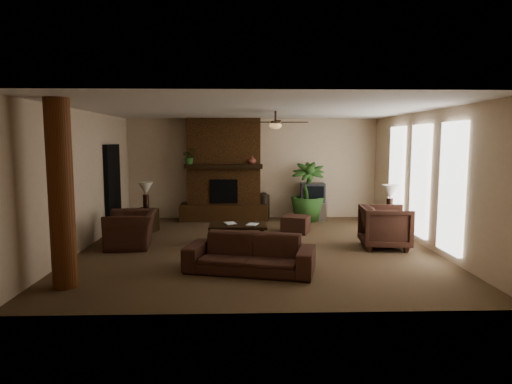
{
  "coord_description": "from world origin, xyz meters",
  "views": [
    {
      "loc": [
        -0.28,
        -8.83,
        2.18
      ],
      "look_at": [
        0.0,
        0.4,
        1.1
      ],
      "focal_mm": 30.6,
      "sensor_mm": 36.0,
      "label": 1
    }
  ],
  "objects_px": {
    "armchair_left": "(131,223)",
    "armchair_right": "(385,225)",
    "ottoman": "(296,224)",
    "lamp_right": "(390,194)",
    "lamp_left": "(146,190)",
    "coffee_table": "(238,227)",
    "floor_vase": "(264,204)",
    "side_table_right": "(389,225)",
    "side_table_left": "(145,220)",
    "log_column": "(61,195)",
    "sofa": "(250,247)",
    "tv_stand": "(311,211)",
    "floor_plant": "(307,204)"
  },
  "relations": [
    {
      "from": "floor_vase",
      "to": "log_column",
      "type": "bearing_deg",
      "value": -120.3
    },
    {
      "from": "sofa",
      "to": "side_table_left",
      "type": "bearing_deg",
      "value": 140.91
    },
    {
      "from": "coffee_table",
      "to": "tv_stand",
      "type": "relative_size",
      "value": 1.41
    },
    {
      "from": "armchair_left",
      "to": "side_table_right",
      "type": "height_order",
      "value": "armchair_left"
    },
    {
      "from": "side_table_left",
      "to": "lamp_right",
      "type": "distance_m",
      "value": 5.79
    },
    {
      "from": "armchair_left",
      "to": "tv_stand",
      "type": "xyz_separation_m",
      "value": [
        4.22,
        3.03,
        -0.24
      ]
    },
    {
      "from": "sofa",
      "to": "coffee_table",
      "type": "bearing_deg",
      "value": 110.6
    },
    {
      "from": "armchair_right",
      "to": "lamp_right",
      "type": "distance_m",
      "value": 1.17
    },
    {
      "from": "log_column",
      "to": "coffee_table",
      "type": "bearing_deg",
      "value": 46.02
    },
    {
      "from": "armchair_right",
      "to": "floor_vase",
      "type": "distance_m",
      "value": 4.04
    },
    {
      "from": "armchair_left",
      "to": "tv_stand",
      "type": "bearing_deg",
      "value": 120.0
    },
    {
      "from": "armchair_right",
      "to": "floor_plant",
      "type": "xyz_separation_m",
      "value": [
        -1.14,
        3.12,
        -0.03
      ]
    },
    {
      "from": "ottoman",
      "to": "lamp_right",
      "type": "distance_m",
      "value": 2.28
    },
    {
      "from": "armchair_right",
      "to": "side_table_right",
      "type": "distance_m",
      "value": 1.1
    },
    {
      "from": "tv_stand",
      "to": "floor_vase",
      "type": "bearing_deg",
      "value": -167.8
    },
    {
      "from": "coffee_table",
      "to": "ottoman",
      "type": "xyz_separation_m",
      "value": [
        1.37,
        1.16,
        -0.17
      ]
    },
    {
      "from": "tv_stand",
      "to": "floor_vase",
      "type": "height_order",
      "value": "floor_vase"
    },
    {
      "from": "lamp_left",
      "to": "lamp_right",
      "type": "xyz_separation_m",
      "value": [
        5.65,
        -0.86,
        0.0
      ]
    },
    {
      "from": "ottoman",
      "to": "side_table_left",
      "type": "relative_size",
      "value": 1.09
    },
    {
      "from": "sofa",
      "to": "lamp_right",
      "type": "bearing_deg",
      "value": 52.54
    },
    {
      "from": "coffee_table",
      "to": "lamp_right",
      "type": "relative_size",
      "value": 1.85
    },
    {
      "from": "log_column",
      "to": "ottoman",
      "type": "height_order",
      "value": "log_column"
    },
    {
      "from": "sofa",
      "to": "coffee_table",
      "type": "height_order",
      "value": "sofa"
    },
    {
      "from": "armchair_left",
      "to": "lamp_left",
      "type": "relative_size",
      "value": 1.71
    },
    {
      "from": "sofa",
      "to": "floor_vase",
      "type": "xyz_separation_m",
      "value": [
        0.46,
        4.86,
        0.01
      ]
    },
    {
      "from": "tv_stand",
      "to": "side_table_right",
      "type": "bearing_deg",
      "value": -46.18
    },
    {
      "from": "armchair_right",
      "to": "lamp_left",
      "type": "bearing_deg",
      "value": 76.49
    },
    {
      "from": "ottoman",
      "to": "side_table_right",
      "type": "distance_m",
      "value": 2.14
    },
    {
      "from": "sofa",
      "to": "coffee_table",
      "type": "xyz_separation_m",
      "value": [
        -0.22,
        1.97,
        -0.04
      ]
    },
    {
      "from": "log_column",
      "to": "lamp_left",
      "type": "xyz_separation_m",
      "value": [
        0.33,
        4.08,
        -0.4
      ]
    },
    {
      "from": "log_column",
      "to": "side_table_left",
      "type": "bearing_deg",
      "value": 85.8
    },
    {
      "from": "sofa",
      "to": "side_table_left",
      "type": "distance_m",
      "value": 4.17
    },
    {
      "from": "coffee_table",
      "to": "floor_vase",
      "type": "xyz_separation_m",
      "value": [
        0.68,
        2.89,
        0.06
      ]
    },
    {
      "from": "armchair_left",
      "to": "armchair_right",
      "type": "xyz_separation_m",
      "value": [
        5.22,
        -0.27,
        -0.01
      ]
    },
    {
      "from": "log_column",
      "to": "lamp_left",
      "type": "bearing_deg",
      "value": 85.37
    },
    {
      "from": "log_column",
      "to": "side_table_left",
      "type": "xyz_separation_m",
      "value": [
        0.3,
        4.03,
        -1.12
      ]
    },
    {
      "from": "tv_stand",
      "to": "side_table_right",
      "type": "xyz_separation_m",
      "value": [
        1.42,
        -2.3,
        0.03
      ]
    },
    {
      "from": "armchair_right",
      "to": "side_table_right",
      "type": "height_order",
      "value": "armchair_right"
    },
    {
      "from": "coffee_table",
      "to": "tv_stand",
      "type": "xyz_separation_m",
      "value": [
        2.01,
        2.89,
        -0.12
      ]
    },
    {
      "from": "log_column",
      "to": "armchair_right",
      "type": "distance_m",
      "value": 6.09
    },
    {
      "from": "tv_stand",
      "to": "lamp_right",
      "type": "xyz_separation_m",
      "value": [
        1.41,
        -2.34,
        0.75
      ]
    },
    {
      "from": "coffee_table",
      "to": "lamp_left",
      "type": "distance_m",
      "value": 2.72
    },
    {
      "from": "ottoman",
      "to": "lamp_left",
      "type": "height_order",
      "value": "lamp_left"
    },
    {
      "from": "coffee_table",
      "to": "side_table_left",
      "type": "xyz_separation_m",
      "value": [
        -2.27,
        1.37,
        -0.1
      ]
    },
    {
      "from": "armchair_right",
      "to": "lamp_right",
      "type": "height_order",
      "value": "lamp_right"
    },
    {
      "from": "sofa",
      "to": "armchair_right",
      "type": "bearing_deg",
      "value": 43.52
    },
    {
      "from": "armchair_right",
      "to": "side_table_left",
      "type": "relative_size",
      "value": 1.74
    },
    {
      "from": "tv_stand",
      "to": "side_table_left",
      "type": "xyz_separation_m",
      "value": [
        -4.28,
        -1.52,
        0.03
      ]
    },
    {
      "from": "ottoman",
      "to": "side_table_left",
      "type": "xyz_separation_m",
      "value": [
        -3.64,
        0.22,
        0.08
      ]
    },
    {
      "from": "floor_vase",
      "to": "lamp_right",
      "type": "height_order",
      "value": "lamp_right"
    }
  ]
}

